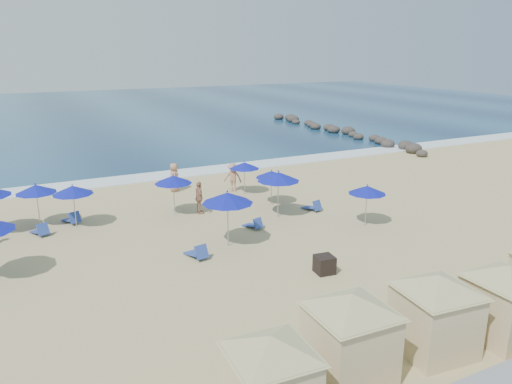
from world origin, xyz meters
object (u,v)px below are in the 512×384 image
umbrella_8 (278,177)px  umbrella_11 (367,190)px  umbrella_10 (271,174)px  beachgoer_3 (174,177)px  cabana_1 (350,325)px  umbrella_4 (36,189)px  cabana_2 (436,304)px  umbrella_5 (73,190)px  trash_bin (324,264)px  rock_jetty (339,131)px  beachgoer_1 (199,198)px  cabana_0 (271,368)px  beachgoer_2 (233,177)px  umbrella_6 (227,198)px  umbrella_9 (245,165)px  umbrella_7 (173,179)px  cabana_3 (505,292)px

umbrella_8 → umbrella_11: size_ratio=1.18×
umbrella_10 → beachgoer_3: 6.92m
cabana_1 → beachgoer_3: size_ratio=2.42×
umbrella_4 → cabana_2: bearing=-60.6°
umbrella_5 → trash_bin: bearing=-50.9°
rock_jetty → beachgoer_1: size_ratio=14.27×
umbrella_5 → cabana_0: bearing=-82.1°
umbrella_4 → beachgoer_2: size_ratio=1.24×
trash_bin → umbrella_6: 5.48m
umbrella_4 → umbrella_10: umbrella_4 is taller
trash_bin → umbrella_6: umbrella_6 is taller
umbrella_6 → umbrella_10: (4.90, 4.74, -0.50)m
cabana_1 → umbrella_9: size_ratio=2.11×
cabana_0 → umbrella_6: size_ratio=1.56×
cabana_0 → cabana_1: 2.90m
beachgoer_2 → umbrella_7: bearing=-105.7°
cabana_1 → umbrella_9: bearing=73.4°
umbrella_4 → umbrella_7: (6.89, -1.47, 0.03)m
rock_jetty → umbrella_9: (-19.11, -16.23, 1.51)m
cabana_1 → umbrella_5: bearing=107.6°
cabana_0 → umbrella_10: cabana_0 is taller
cabana_0 → beachgoer_2: (7.76, 19.45, -0.59)m
cabana_2 → beachgoer_1: cabana_2 is taller
cabana_2 → umbrella_4: size_ratio=1.91×
cabana_0 → umbrella_9: size_ratio=1.98×
trash_bin → umbrella_9: (2.09, 12.04, 1.49)m
rock_jetty → beachgoer_1: (-23.09, -18.64, 0.57)m
umbrella_10 → beachgoer_2: umbrella_10 is taller
umbrella_7 → umbrella_9: umbrella_7 is taller
cabana_0 → umbrella_9: (8.20, 18.58, 0.34)m
umbrella_4 → umbrella_6: (7.74, -6.98, 0.34)m
rock_jetty → umbrella_4: bearing=-151.8°
umbrella_4 → umbrella_8: 12.68m
cabana_0 → beachgoer_2: 20.95m
umbrella_11 → cabana_3: bearing=-105.5°
cabana_0 → beachgoer_1: size_ratio=2.28×
cabana_2 → umbrella_10: size_ratio=2.07×
rock_jetty → umbrella_11: umbrella_11 is taller
cabana_0 → umbrella_10: bearing=61.4°
umbrella_8 → umbrella_9: umbrella_8 is taller
cabana_1 → umbrella_8: size_ratio=1.71×
umbrella_6 → umbrella_8: (4.18, 2.63, -0.07)m
cabana_0 → cabana_1: bearing=11.6°
cabana_2 → beachgoer_1: bearing=96.1°
umbrella_6 → beachgoer_1: (0.49, 5.11, -1.44)m
umbrella_4 → umbrella_7: size_ratio=0.99×
umbrella_8 → beachgoer_3: bearing=115.2°
umbrella_10 → umbrella_11: size_ratio=0.96×
cabana_0 → umbrella_5: size_ratio=1.81×
cabana_1 → umbrella_4: size_ratio=1.94×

